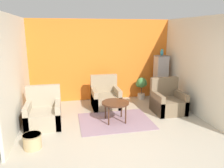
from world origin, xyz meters
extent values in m
plane|color=#B2A893|center=(0.00, 0.00, 0.00)|extent=(20.00, 20.00, 0.00)
cube|color=orange|center=(0.00, 3.34, 1.31)|extent=(4.68, 0.06, 2.62)
cube|color=beige|center=(-2.31, 1.65, 1.31)|extent=(0.06, 3.31, 2.62)
cube|color=beige|center=(2.31, 1.65, 1.31)|extent=(0.06, 3.31, 2.62)
cube|color=gray|center=(0.02, 1.37, 0.01)|extent=(1.82, 1.40, 0.01)
cylinder|color=#472819|center=(0.02, 1.37, 0.50)|extent=(0.69, 0.69, 0.04)
cylinder|color=#472819|center=(-0.19, 1.15, 0.24)|extent=(0.04, 0.04, 0.48)
cylinder|color=#472819|center=(0.24, 1.15, 0.24)|extent=(0.04, 0.04, 0.48)
cylinder|color=#472819|center=(-0.19, 1.58, 0.24)|extent=(0.04, 0.04, 0.48)
cylinder|color=#472819|center=(0.24, 1.58, 0.24)|extent=(0.04, 0.04, 0.48)
cube|color=tan|center=(-1.73, 1.45, 0.20)|extent=(0.82, 0.81, 0.40)
cube|color=tan|center=(-1.73, 1.78, 0.68)|extent=(0.82, 0.14, 0.54)
cube|color=tan|center=(-2.08, 1.45, 0.30)|extent=(0.12, 0.81, 0.59)
cube|color=tan|center=(-1.38, 1.45, 0.30)|extent=(0.12, 0.81, 0.59)
cube|color=#7A664C|center=(1.63, 1.65, 0.20)|extent=(0.82, 0.81, 0.40)
cube|color=#7A664C|center=(1.63, 1.98, 0.68)|extent=(0.82, 0.14, 0.54)
cube|color=#7A664C|center=(1.28, 1.65, 0.30)|extent=(0.12, 0.81, 0.59)
cube|color=#7A664C|center=(1.97, 1.65, 0.30)|extent=(0.12, 0.81, 0.59)
cube|color=#9E896B|center=(-0.02, 2.44, 0.20)|extent=(0.82, 0.81, 0.40)
cube|color=#9E896B|center=(-0.02, 2.77, 0.68)|extent=(0.82, 0.14, 0.54)
cube|color=#9E896B|center=(-0.37, 2.44, 0.30)|extent=(0.12, 0.81, 0.59)
cube|color=#9E896B|center=(0.33, 2.44, 0.30)|extent=(0.12, 0.81, 0.59)
cube|color=slate|center=(1.92, 2.89, 0.04)|extent=(0.48, 0.48, 0.07)
cube|color=#A8A8AD|center=(1.92, 2.89, 0.76)|extent=(0.38, 0.38, 1.37)
cube|color=slate|center=(1.92, 2.89, 1.46)|extent=(0.40, 0.40, 0.03)
ellipsoid|color=teal|center=(1.92, 2.89, 1.55)|extent=(0.10, 0.13, 0.16)
sphere|color=teal|center=(1.92, 2.88, 1.64)|extent=(0.09, 0.09, 0.09)
cone|color=gold|center=(1.92, 2.84, 1.64)|extent=(0.04, 0.04, 0.04)
cone|color=teal|center=(1.92, 2.95, 1.54)|extent=(0.05, 0.10, 0.14)
cylinder|color=beige|center=(1.31, 3.02, 0.09)|extent=(0.25, 0.25, 0.18)
cylinder|color=brown|center=(1.31, 3.02, 0.32)|extent=(0.03, 0.03, 0.27)
sphere|color=#427F42|center=(1.31, 3.02, 0.57)|extent=(0.34, 0.34, 0.34)
sphere|color=#427F42|center=(1.22, 3.05, 0.51)|extent=(0.20, 0.20, 0.20)
sphere|color=#427F42|center=(1.40, 2.99, 0.53)|extent=(0.19, 0.19, 0.19)
cylinder|color=tan|center=(-1.87, 0.43, 0.15)|extent=(0.35, 0.35, 0.29)
cylinder|color=#957E57|center=(-1.87, 0.43, 0.28)|extent=(0.37, 0.37, 0.02)
camera|label=1|loc=(-1.16, -3.71, 2.27)|focal=35.00mm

